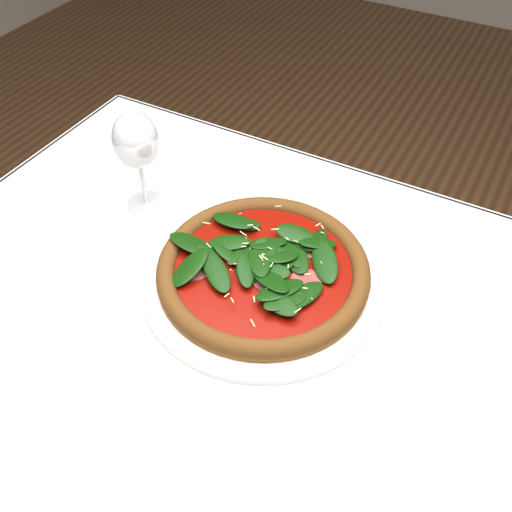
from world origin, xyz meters
The scene contains 4 objects.
dining_table centered at (0.00, 0.00, 0.65)m, with size 1.21×0.81×0.75m.
plate centered at (-0.07, 0.07, 0.76)m, with size 0.37×0.37×0.02m.
pizza centered at (-0.07, 0.07, 0.78)m, with size 0.39×0.39×0.04m.
wine_glass centered at (-0.33, 0.13, 0.88)m, with size 0.07×0.07×0.18m.
Camera 1 is at (0.20, -0.43, 1.39)m, focal length 40.00 mm.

